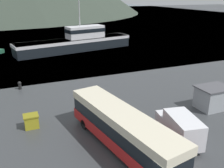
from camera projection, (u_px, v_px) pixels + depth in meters
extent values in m
plane|color=slate|center=(17.00, 15.00, 138.40)|extent=(240.00, 240.00, 0.00)
cube|color=red|center=(121.00, 137.00, 19.36)|extent=(4.59, 12.26, 0.93)
cube|color=black|center=(122.00, 126.00, 19.02)|extent=(4.49, 12.02, 1.06)
cube|color=beige|center=(122.00, 116.00, 18.72)|extent=(4.59, 12.26, 0.67)
cube|color=black|center=(86.00, 101.00, 23.84)|extent=(2.18, 0.45, 1.44)
cylinder|color=black|center=(84.00, 124.00, 22.28)|extent=(0.45, 0.94, 0.90)
cylinder|color=black|center=(106.00, 118.00, 23.40)|extent=(0.45, 0.94, 0.90)
cylinder|color=black|center=(170.00, 167.00, 16.76)|extent=(0.45, 0.94, 0.90)
cube|color=silver|center=(183.00, 129.00, 19.64)|extent=(2.54, 3.97, 2.06)
cube|color=silver|center=(168.00, 119.00, 22.21)|extent=(2.17, 1.90, 1.13)
cube|color=black|center=(173.00, 113.00, 21.19)|extent=(1.61, 0.35, 0.72)
cylinder|color=black|center=(160.00, 127.00, 22.05)|extent=(0.34, 0.73, 0.70)
cylinder|color=black|center=(178.00, 125.00, 22.38)|extent=(0.34, 0.73, 0.70)
cylinder|color=black|center=(177.00, 148.00, 19.06)|extent=(0.34, 0.73, 0.70)
cylinder|color=black|center=(197.00, 145.00, 19.39)|extent=(0.34, 0.73, 0.70)
cube|color=black|center=(75.00, 45.00, 52.10)|extent=(24.96, 8.74, 2.44)
cube|color=silver|center=(75.00, 40.00, 51.79)|extent=(25.21, 8.82, 0.61)
cube|color=silver|center=(85.00, 32.00, 52.51)|extent=(8.29, 4.42, 2.50)
cube|color=black|center=(85.00, 30.00, 52.38)|extent=(8.46, 4.54, 0.75)
cylinder|color=#B2B2B7|center=(79.00, 13.00, 50.55)|extent=(0.20, 0.20, 5.35)
cube|color=olive|center=(31.00, 122.00, 22.44)|extent=(1.21, 1.02, 1.12)
cube|color=olive|center=(31.00, 116.00, 22.22)|extent=(1.33, 1.12, 0.12)
cube|color=#93999E|center=(213.00, 98.00, 26.07)|extent=(3.17, 2.39, 2.25)
cube|color=#4C4C51|center=(214.00, 87.00, 25.66)|extent=(3.49, 2.63, 0.12)
cylinder|color=black|center=(20.00, 87.00, 31.46)|extent=(0.39, 0.39, 0.68)
sphere|color=black|center=(19.00, 83.00, 31.30)|extent=(0.45, 0.45, 0.45)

